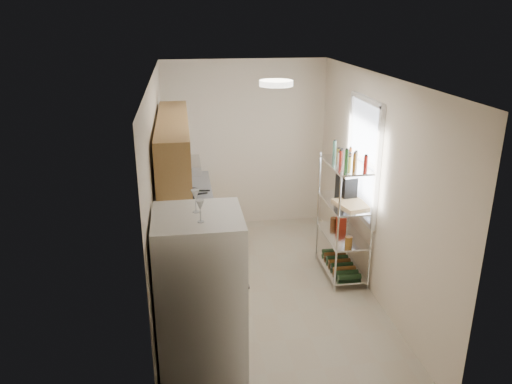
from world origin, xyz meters
TOP-DOWN VIEW (x-y plane):
  - room at (0.00, 0.00)m, footprint 2.52×4.42m
  - counter_run at (-0.92, 0.44)m, footprint 0.63×3.51m
  - upper_cabinets at (-1.05, 0.10)m, footprint 0.33×2.20m
  - range_hood at (-1.00, 0.90)m, footprint 0.50×0.60m
  - window at (1.23, 0.35)m, footprint 0.06×1.00m
  - bakers_rack at (1.00, 0.30)m, footprint 0.45×0.90m
  - ceiling_dome at (0.00, -0.30)m, footprint 0.34×0.34m
  - refrigerator at (-0.87, -1.62)m, footprint 0.71×0.71m
  - wine_glass_a at (-0.88, -1.56)m, footprint 0.07×0.07m
  - wine_glass_b at (-0.85, -1.77)m, footprint 0.06×0.06m
  - rice_cooker at (-0.95, 0.13)m, footprint 0.26×0.26m
  - frying_pan_large at (-0.95, 1.04)m, footprint 0.32×0.32m
  - frying_pan_small at (-0.87, 1.24)m, footprint 0.22×0.22m
  - cutting_board at (1.07, 0.18)m, footprint 0.44×0.52m
  - espresso_machine at (1.07, 0.45)m, footprint 0.22×0.29m
  - storage_bag at (1.05, 0.50)m, footprint 0.10×0.14m

SIDE VIEW (x-z plane):
  - counter_run at x=-0.92m, z-range 0.00..0.90m
  - storage_bag at x=1.05m, z-range 0.56..0.72m
  - refrigerator at x=-0.87m, z-range 0.00..1.73m
  - frying_pan_small at x=-0.87m, z-range 0.90..0.94m
  - frying_pan_large at x=-0.95m, z-range 0.90..0.95m
  - rice_cooker at x=-0.95m, z-range 0.90..1.11m
  - cutting_board at x=1.07m, z-range 1.01..1.04m
  - bakers_rack at x=1.00m, z-range 0.24..1.97m
  - espresso_machine at x=1.07m, z-range 1.01..1.32m
  - room at x=0.00m, z-range -0.01..2.61m
  - range_hood at x=-1.00m, z-range 1.33..1.45m
  - window at x=1.23m, z-range 0.82..2.28m
  - upper_cabinets at x=-1.05m, z-range 1.45..2.17m
  - wine_glass_b at x=-0.85m, z-range 1.73..1.91m
  - wine_glass_a at x=-0.88m, z-range 1.73..1.92m
  - ceiling_dome at x=0.00m, z-range 2.54..2.60m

